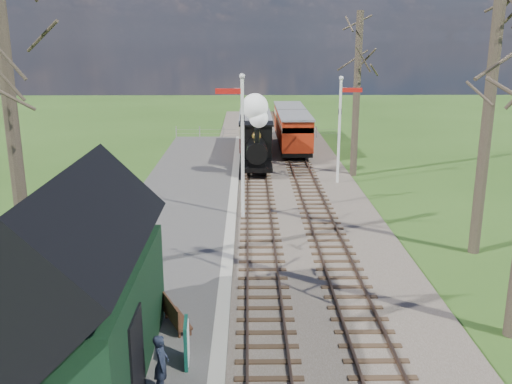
{
  "coord_description": "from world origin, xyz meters",
  "views": [
    {
      "loc": [
        -0.46,
        -7.5,
        7.66
      ],
      "look_at": [
        -0.16,
        14.65,
        1.6
      ],
      "focal_mm": 40.0,
      "sensor_mm": 36.0,
      "label": 1
    }
  ],
  "objects_px": {
    "semaphore_far": "(341,122)",
    "red_carriage_b": "(289,121)",
    "station_shed": "(73,292)",
    "semaphore_near": "(241,137)",
    "red_carriage_a": "(295,133)",
    "bench": "(174,315)",
    "locomotive": "(256,138)",
    "sign_board": "(187,343)",
    "coach": "(255,131)",
    "person": "(161,364)"
  },
  "relations": [
    {
      "from": "red_carriage_b",
      "to": "station_shed",
      "type": "bearing_deg",
      "value": -102.51
    },
    {
      "from": "semaphore_near",
      "to": "red_carriage_b",
      "type": "relative_size",
      "value": 1.21
    },
    {
      "from": "coach",
      "to": "red_carriage_b",
      "type": "relative_size",
      "value": 1.41
    },
    {
      "from": "semaphore_far",
      "to": "red_carriage_b",
      "type": "bearing_deg",
      "value": 97.73
    },
    {
      "from": "coach",
      "to": "bench",
      "type": "relative_size",
      "value": 5.29
    },
    {
      "from": "red_carriage_b",
      "to": "bench",
      "type": "height_order",
      "value": "red_carriage_b"
    },
    {
      "from": "locomotive",
      "to": "red_carriage_a",
      "type": "relative_size",
      "value": 0.88
    },
    {
      "from": "locomotive",
      "to": "sign_board",
      "type": "bearing_deg",
      "value": -95.45
    },
    {
      "from": "coach",
      "to": "red_carriage_b",
      "type": "bearing_deg",
      "value": 60.52
    },
    {
      "from": "locomotive",
      "to": "sign_board",
      "type": "xyz_separation_m",
      "value": [
        -1.91,
        -19.99,
        -1.34
      ]
    },
    {
      "from": "station_shed",
      "to": "semaphore_near",
      "type": "height_order",
      "value": "semaphore_near"
    },
    {
      "from": "coach",
      "to": "station_shed",
      "type": "bearing_deg",
      "value": -99.22
    },
    {
      "from": "station_shed",
      "to": "sign_board",
      "type": "xyz_separation_m",
      "value": [
        2.38,
        0.43,
        -1.52
      ]
    },
    {
      "from": "bench",
      "to": "coach",
      "type": "bearing_deg",
      "value": 84.28
    },
    {
      "from": "station_shed",
      "to": "bench",
      "type": "height_order",
      "value": "station_shed"
    },
    {
      "from": "semaphore_far",
      "to": "coach",
      "type": "height_order",
      "value": "semaphore_far"
    },
    {
      "from": "person",
      "to": "red_carriage_a",
      "type": "bearing_deg",
      "value": -14.25
    },
    {
      "from": "semaphore_far",
      "to": "locomotive",
      "type": "distance_m",
      "value": 5.16
    },
    {
      "from": "station_shed",
      "to": "sign_board",
      "type": "height_order",
      "value": "station_shed"
    },
    {
      "from": "coach",
      "to": "bench",
      "type": "xyz_separation_m",
      "value": [
        -2.43,
        -24.3,
        -0.98
      ]
    },
    {
      "from": "semaphore_near",
      "to": "bench",
      "type": "xyz_separation_m",
      "value": [
        -1.66,
        -9.82,
        -3.06
      ]
    },
    {
      "from": "semaphore_far",
      "to": "sign_board",
      "type": "relative_size",
      "value": 5.19
    },
    {
      "from": "station_shed",
      "to": "coach",
      "type": "xyz_separation_m",
      "value": [
        4.3,
        26.48,
        -0.73
      ]
    },
    {
      "from": "person",
      "to": "semaphore_far",
      "type": "bearing_deg",
      "value": -23.38
    },
    {
      "from": "station_shed",
      "to": "bench",
      "type": "xyz_separation_m",
      "value": [
        1.86,
        2.18,
        -1.71
      ]
    },
    {
      "from": "locomotive",
      "to": "red_carriage_b",
      "type": "height_order",
      "value": "locomotive"
    },
    {
      "from": "person",
      "to": "station_shed",
      "type": "bearing_deg",
      "value": 67.64
    },
    {
      "from": "semaphore_near",
      "to": "person",
      "type": "relative_size",
      "value": 4.59
    },
    {
      "from": "red_carriage_a",
      "to": "person",
      "type": "distance_m",
      "value": 26.71
    },
    {
      "from": "sign_board",
      "to": "semaphore_far",
      "type": "bearing_deg",
      "value": 70.3
    },
    {
      "from": "coach",
      "to": "person",
      "type": "height_order",
      "value": "coach"
    },
    {
      "from": "station_shed",
      "to": "sign_board",
      "type": "relative_size",
      "value": 5.71
    },
    {
      "from": "semaphore_far",
      "to": "semaphore_near",
      "type": "bearing_deg",
      "value": -130.6
    },
    {
      "from": "station_shed",
      "to": "bench",
      "type": "relative_size",
      "value": 4.58
    },
    {
      "from": "semaphore_far",
      "to": "person",
      "type": "xyz_separation_m",
      "value": [
        -6.71,
        -18.67,
        -2.47
      ]
    },
    {
      "from": "red_carriage_b",
      "to": "person",
      "type": "bearing_deg",
      "value": -98.85
    },
    {
      "from": "coach",
      "to": "locomotive",
      "type": "bearing_deg",
      "value": -90.11
    },
    {
      "from": "person",
      "to": "sign_board",
      "type": "bearing_deg",
      "value": -24.76
    },
    {
      "from": "locomotive",
      "to": "red_carriage_b",
      "type": "relative_size",
      "value": 0.88
    },
    {
      "from": "red_carriage_a",
      "to": "bench",
      "type": "xyz_separation_m",
      "value": [
        -5.03,
        -23.4,
        -0.95
      ]
    },
    {
      "from": "sign_board",
      "to": "red_carriage_b",
      "type": "bearing_deg",
      "value": 81.62
    },
    {
      "from": "semaphore_far",
      "to": "coach",
      "type": "distance_m",
      "value": 9.71
    },
    {
      "from": "locomotive",
      "to": "bench",
      "type": "relative_size",
      "value": 3.31
    },
    {
      "from": "red_carriage_a",
      "to": "person",
      "type": "xyz_separation_m",
      "value": [
        -4.94,
        -26.24,
        -0.63
      ]
    },
    {
      "from": "semaphore_near",
      "to": "sign_board",
      "type": "height_order",
      "value": "semaphore_near"
    },
    {
      "from": "semaphore_near",
      "to": "red_carriage_a",
      "type": "height_order",
      "value": "semaphore_near"
    },
    {
      "from": "bench",
      "to": "locomotive",
      "type": "bearing_deg",
      "value": 82.44
    },
    {
      "from": "station_shed",
      "to": "person",
      "type": "bearing_deg",
      "value": -18.76
    },
    {
      "from": "red_carriage_a",
      "to": "bench",
      "type": "relative_size",
      "value": 3.74
    },
    {
      "from": "locomotive",
      "to": "person",
      "type": "height_order",
      "value": "locomotive"
    }
  ]
}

